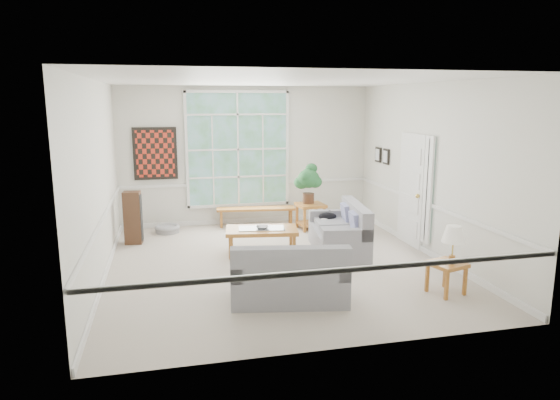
{
  "coord_description": "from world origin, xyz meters",
  "views": [
    {
      "loc": [
        -1.75,
        -7.8,
        2.69
      ],
      "look_at": [
        0.1,
        0.2,
        1.05
      ],
      "focal_mm": 32.0,
      "sensor_mm": 36.0,
      "label": 1
    }
  ],
  "objects_px": {
    "end_table": "(310,216)",
    "side_table": "(446,278)",
    "loveseat_right": "(338,228)",
    "loveseat_front": "(289,271)",
    "coffee_table": "(262,241)"
  },
  "relations": [
    {
      "from": "loveseat_front",
      "to": "loveseat_right",
      "type": "bearing_deg",
      "value": 64.84
    },
    {
      "from": "end_table",
      "to": "side_table",
      "type": "bearing_deg",
      "value": -77.79
    },
    {
      "from": "loveseat_front",
      "to": "coffee_table",
      "type": "distance_m",
      "value": 2.15
    },
    {
      "from": "end_table",
      "to": "side_table",
      "type": "relative_size",
      "value": 1.2
    },
    {
      "from": "loveseat_right",
      "to": "side_table",
      "type": "bearing_deg",
      "value": -61.9
    },
    {
      "from": "loveseat_right",
      "to": "loveseat_front",
      "type": "relative_size",
      "value": 1.05
    },
    {
      "from": "loveseat_right",
      "to": "loveseat_front",
      "type": "bearing_deg",
      "value": -117.63
    },
    {
      "from": "end_table",
      "to": "side_table",
      "type": "height_order",
      "value": "end_table"
    },
    {
      "from": "loveseat_right",
      "to": "loveseat_front",
      "type": "xyz_separation_m",
      "value": [
        -1.4,
        -1.97,
        -0.02
      ]
    },
    {
      "from": "end_table",
      "to": "side_table",
      "type": "xyz_separation_m",
      "value": [
        0.85,
        -3.9,
        -0.05
      ]
    },
    {
      "from": "coffee_table",
      "to": "loveseat_right",
      "type": "bearing_deg",
      "value": 1.32
    },
    {
      "from": "loveseat_front",
      "to": "side_table",
      "type": "distance_m",
      "value": 2.25
    },
    {
      "from": "coffee_table",
      "to": "loveseat_front",
      "type": "bearing_deg",
      "value": -82.09
    },
    {
      "from": "loveseat_front",
      "to": "end_table",
      "type": "distance_m",
      "value": 3.9
    },
    {
      "from": "side_table",
      "to": "loveseat_front",
      "type": "bearing_deg",
      "value": 173.37
    }
  ]
}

